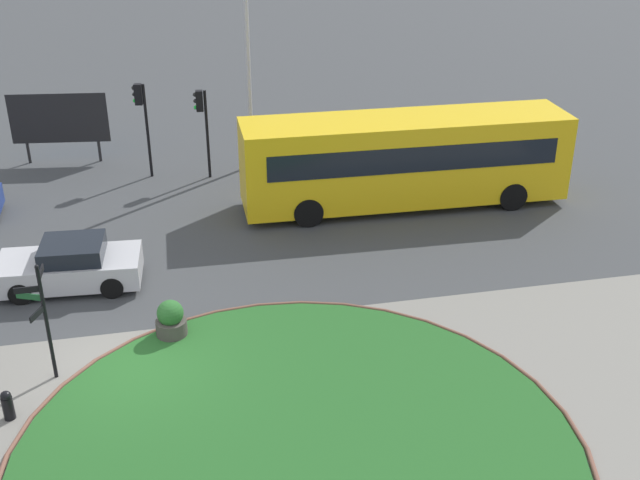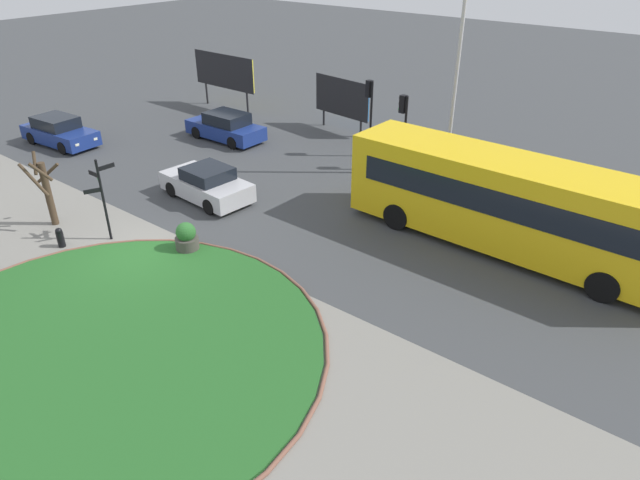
% 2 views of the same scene
% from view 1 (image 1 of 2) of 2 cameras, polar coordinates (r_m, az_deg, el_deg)
% --- Properties ---
extents(ground, '(120.00, 120.00, 0.00)m').
position_cam_1_polar(ground, '(19.88, -13.36, -9.15)').
color(ground, '#3D3F42').
extents(sidewalk_paving, '(32.00, 7.72, 0.02)m').
position_cam_1_polar(sidewalk_paving, '(18.16, -13.36, -12.98)').
color(sidewalk_paving, gray).
rests_on(sidewalk_paving, ground).
extents(grass_island, '(11.94, 11.94, 0.10)m').
position_cam_1_polar(grass_island, '(16.99, -1.57, -15.18)').
color(grass_island, '#235B23').
rests_on(grass_island, ground).
extents(grass_kerb_ring, '(12.25, 12.25, 0.11)m').
position_cam_1_polar(grass_kerb_ring, '(16.98, -1.57, -15.17)').
color(grass_kerb_ring, brown).
rests_on(grass_kerb_ring, ground).
extents(signpost_directional, '(0.65, 1.18, 3.06)m').
position_cam_1_polar(signpost_directional, '(19.21, -19.52, -5.02)').
color(signpost_directional, black).
rests_on(signpost_directional, ground).
extents(bollard_foreground, '(0.25, 0.25, 0.74)m').
position_cam_1_polar(bollard_foreground, '(18.95, -21.74, -11.07)').
color(bollard_foreground, black).
rests_on(bollard_foreground, ground).
extents(bus_yellow, '(11.43, 2.78, 3.20)m').
position_cam_1_polar(bus_yellow, '(27.63, 6.19, 5.88)').
color(bus_yellow, yellow).
rests_on(bus_yellow, ground).
extents(car_far_lane, '(4.14, 2.11, 1.40)m').
position_cam_1_polar(car_far_lane, '(23.65, -17.68, -1.80)').
color(car_far_lane, '#B7B7BC').
rests_on(car_far_lane, ground).
extents(traffic_light_near, '(0.48, 0.32, 3.64)m').
position_cam_1_polar(traffic_light_near, '(30.50, -12.83, 9.23)').
color(traffic_light_near, black).
rests_on(traffic_light_near, ground).
extents(traffic_light_far, '(0.49, 0.28, 3.42)m').
position_cam_1_polar(traffic_light_far, '(30.03, -8.56, 9.02)').
color(traffic_light_far, black).
rests_on(traffic_light_far, ground).
extents(lamppost_tall, '(0.32, 0.32, 9.49)m').
position_cam_1_polar(lamppost_tall, '(30.38, -5.30, 14.32)').
color(lamppost_tall, '#B7B7BC').
rests_on(lamppost_tall, ground).
extents(billboard_left, '(3.83, 0.65, 2.86)m').
position_cam_1_polar(billboard_left, '(33.15, -18.42, 8.33)').
color(billboard_left, black).
rests_on(billboard_left, ground).
extents(planter_near_signpost, '(0.81, 0.81, 1.07)m').
position_cam_1_polar(planter_near_signpost, '(20.64, -10.77, -5.80)').
color(planter_near_signpost, '#47423D').
rests_on(planter_near_signpost, ground).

